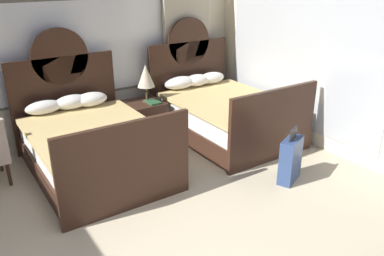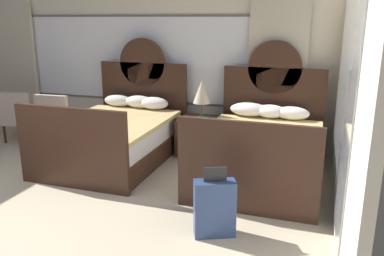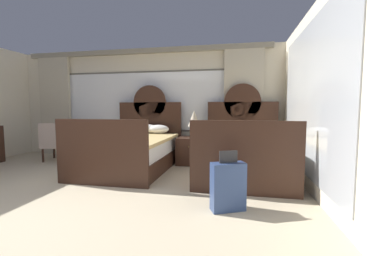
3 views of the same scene
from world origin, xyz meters
name	(u,v)px [view 1 (image 1 of 3)]	position (x,y,z in m)	size (l,w,h in m)	color
wall_back_window	(38,54)	(0.00, 3.73, 1.40)	(6.75, 0.22, 2.70)	beige
wall_right_mirror	(316,56)	(3.41, 1.59, 1.35)	(0.08, 4.33, 2.70)	beige
bed_near_window	(92,144)	(0.25, 2.51, 0.38)	(1.56, 2.19, 1.78)	#382116
bed_near_mirror	(223,112)	(2.44, 2.52, 0.38)	(1.56, 2.19, 1.78)	#382116
nightstand_between_beds	(144,119)	(1.35, 3.15, 0.29)	(0.59, 0.61, 0.59)	#382116
table_lamp_on_nightstand	(146,76)	(1.41, 3.14, 1.00)	(0.27, 0.27, 0.59)	brown
book_on_nightstand	(153,102)	(1.45, 3.03, 0.60)	(0.18, 0.26, 0.03)	#285133
suitcase_on_floor	(290,160)	(2.24, 0.85, 0.29)	(0.44, 0.32, 0.72)	navy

